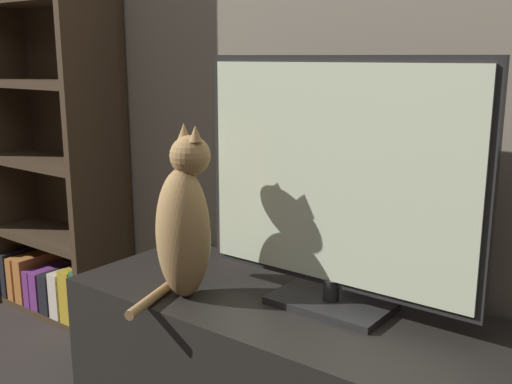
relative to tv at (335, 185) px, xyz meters
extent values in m
cube|color=black|center=(-0.07, -0.06, -0.54)|extent=(1.37, 0.51, 0.40)
cube|color=black|center=(0.00, 0.00, -0.33)|extent=(0.32, 0.19, 0.02)
cylinder|color=black|center=(0.00, 0.00, -0.29)|extent=(0.04, 0.04, 0.06)
cube|color=black|center=(0.00, 0.00, 0.03)|extent=(0.81, 0.02, 0.61)
cube|color=beige|center=(0.00, -0.01, 0.03)|extent=(0.77, 0.01, 0.58)
ellipsoid|color=#997547|center=(-0.37, -0.19, -0.15)|extent=(0.20, 0.19, 0.37)
ellipsoid|color=silver|center=(-0.36, -0.14, -0.17)|extent=(0.10, 0.07, 0.20)
sphere|color=#997547|center=(-0.36, -0.16, 0.06)|extent=(0.14, 0.14, 0.11)
cone|color=#997547|center=(-0.39, -0.15, 0.13)|extent=(0.04, 0.04, 0.04)
cone|color=#997547|center=(-0.33, -0.17, 0.13)|extent=(0.04, 0.04, 0.04)
cylinder|color=#997547|center=(-0.40, -0.29, -0.33)|extent=(0.09, 0.22, 0.03)
cube|color=#3D2D1E|center=(-1.67, 0.07, 0.06)|extent=(0.03, 0.28, 1.61)
cube|color=#3D2D1E|center=(-1.06, 0.07, 0.06)|extent=(0.03, 0.28, 1.61)
cube|color=#3D2D1E|center=(-1.37, 0.19, 0.06)|extent=(0.64, 0.03, 1.61)
cube|color=#3D2D1E|center=(-1.37, 0.07, -0.73)|extent=(0.58, 0.25, 0.03)
cube|color=#3D2D1E|center=(-1.37, 0.07, -0.41)|extent=(0.58, 0.25, 0.03)
cube|color=#3D2D1E|center=(-1.37, 0.07, -0.09)|extent=(0.58, 0.25, 0.03)
cube|color=#3D2D1E|center=(-1.37, 0.07, 0.22)|extent=(0.58, 0.25, 0.03)
cube|color=#3D2D1E|center=(-1.37, 0.07, 0.54)|extent=(0.58, 0.25, 0.03)
cube|color=black|center=(-1.62, 0.04, -0.61)|extent=(0.04, 0.18, 0.20)
cube|color=#AD662D|center=(-1.56, 0.03, -0.62)|extent=(0.04, 0.17, 0.19)
cube|color=#AD662D|center=(-1.50, 0.06, -0.61)|extent=(0.05, 0.22, 0.20)
cube|color=#6B2D75|center=(-1.44, 0.04, -0.63)|extent=(0.04, 0.19, 0.16)
cube|color=#6B2D75|center=(-1.39, 0.05, -0.63)|extent=(0.05, 0.21, 0.16)
cube|color=black|center=(-1.32, 0.05, -0.63)|extent=(0.06, 0.21, 0.17)
cube|color=beige|center=(-1.25, 0.04, -0.62)|extent=(0.06, 0.18, 0.19)
cube|color=#B79323|center=(-1.17, 0.04, -0.60)|extent=(0.07, 0.18, 0.22)
cube|color=#236B38|center=(-1.10, 0.02, -0.60)|extent=(0.04, 0.16, 0.23)
camera|label=1|loc=(0.76, -1.34, 0.33)|focal=42.00mm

